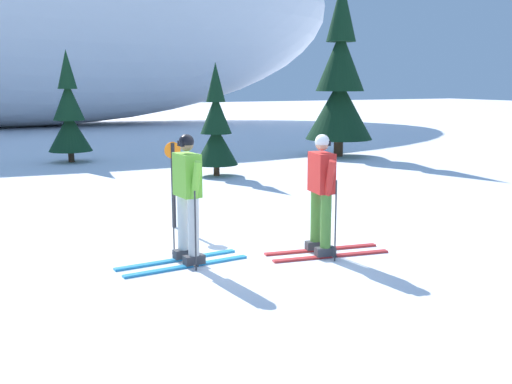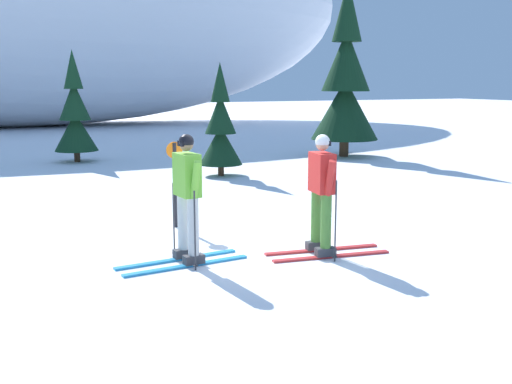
% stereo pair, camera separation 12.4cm
% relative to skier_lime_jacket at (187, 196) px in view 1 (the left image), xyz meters
% --- Properties ---
extents(ground_plane, '(120.00, 120.00, 0.00)m').
position_rel_skier_lime_jacket_xyz_m(ground_plane, '(1.28, 0.29, -0.93)').
color(ground_plane, white).
extents(skier_lime_jacket, '(1.82, 0.81, 1.77)m').
position_rel_skier_lime_jacket_xyz_m(skier_lime_jacket, '(0.00, 0.00, 0.00)').
color(skier_lime_jacket, '#2893CC').
rests_on(skier_lime_jacket, ground).
extents(skier_red_jacket, '(1.80, 0.83, 1.73)m').
position_rel_skier_lime_jacket_xyz_m(skier_red_jacket, '(1.86, -0.42, -0.02)').
color(skier_red_jacket, red).
rests_on(skier_red_jacket, ground).
extents(pine_tree_center_left, '(1.31, 1.31, 3.40)m').
position_rel_skier_lime_jacket_xyz_m(pine_tree_center_left, '(0.29, 11.58, 0.50)').
color(pine_tree_center_left, '#47301E').
rests_on(pine_tree_center_left, ground).
extents(pine_tree_center_right, '(1.14, 1.14, 2.94)m').
position_rel_skier_lime_jacket_xyz_m(pine_tree_center_right, '(3.29, 7.11, 0.30)').
color(pine_tree_center_right, '#47301E').
rests_on(pine_tree_center_right, ground).
extents(pine_tree_far_right, '(2.19, 2.19, 5.66)m').
position_rel_skier_lime_jacket_xyz_m(pine_tree_far_right, '(8.52, 9.28, 1.44)').
color(pine_tree_far_right, '#47301E').
rests_on(pine_tree_far_right, ground).
extents(trail_marker_post, '(0.28, 0.07, 1.46)m').
position_rel_skier_lime_jacket_xyz_m(trail_marker_post, '(0.48, 2.06, -0.10)').
color(trail_marker_post, black).
rests_on(trail_marker_post, ground).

